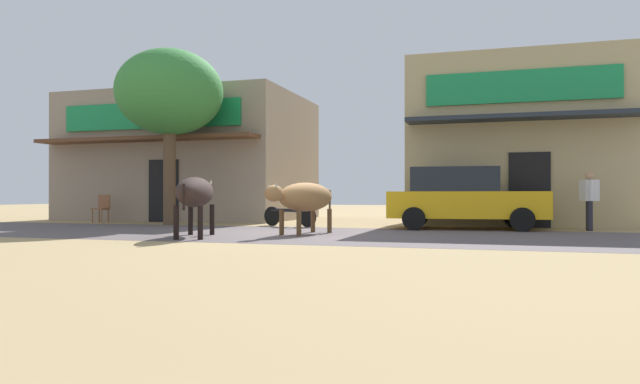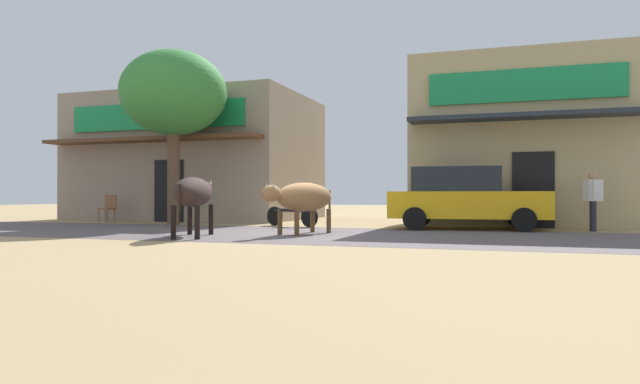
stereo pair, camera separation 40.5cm
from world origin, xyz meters
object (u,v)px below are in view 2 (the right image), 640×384
Objects in this scene: roadside_tree at (174,94)px; parked_motorcycle at (292,211)px; parked_hatchback_car at (464,198)px; cow_near_brown at (194,193)px; cow_far_dark at (303,198)px; pedestrian_by_shop at (593,197)px; cafe_chair_near_tree at (108,207)px.

roadside_tree is 2.94× the size of parked_motorcycle.
parked_hatchback_car is (8.64, 0.35, -3.17)m from roadside_tree.
cow_near_brown is 2.49m from cow_far_dark.
parked_motorcycle is 3.39m from cow_far_dark.
parked_motorcycle is 4.61m from cow_near_brown.
roadside_tree is 12.17m from pedestrian_by_shop.
parked_motorcycle is 7.96m from pedestrian_by_shop.
pedestrian_by_shop is at bearing 29.39° from cow_near_brown.
parked_motorcycle is (-4.84, -0.08, -0.38)m from parked_hatchback_car.
parked_motorcycle is at bearing -179.06° from parked_hatchback_car.
cow_near_brown reaches higher than cow_far_dark.
parked_motorcycle is 6.86m from cafe_chair_near_tree.
cow_far_dark is at bearing -137.42° from parked_hatchback_car.
roadside_tree is 6.20m from cow_near_brown.
cow_far_dark is at bearing -153.39° from pedestrian_by_shop.
cow_near_brown is 1.84× the size of pedestrian_by_shop.
cow_near_brown is (-5.37, -4.64, 0.11)m from parked_hatchback_car.
roadside_tree is 5.80× the size of cafe_chair_near_tree.
cow_far_dark is 1.68× the size of pedestrian_by_shop.
roadside_tree reaches higher than parked_hatchback_car.
cow_near_brown is 2.98× the size of cafe_chair_near_tree.
parked_hatchback_car is 3.11m from pedestrian_by_shop.
pedestrian_by_shop is (11.75, 0.48, -3.14)m from roadside_tree.
cow_near_brown is at bearing -142.46° from cow_far_dark.
parked_motorcycle is at bearing -4.45° from cafe_chair_near_tree.
parked_hatchback_car reaches higher than pedestrian_by_shop.
parked_hatchback_car is 4.61m from cow_far_dark.
roadside_tree is 1.94× the size of cow_near_brown.
parked_motorcycle is 0.66× the size of cow_near_brown.
cafe_chair_near_tree is (-11.68, 0.45, -0.33)m from parked_hatchback_car.
pedestrian_by_shop is (7.95, 0.22, 0.41)m from parked_motorcycle.
cow_near_brown is (3.27, -4.29, -3.05)m from roadside_tree.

